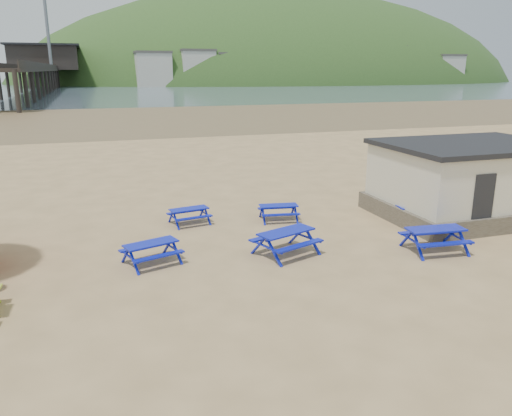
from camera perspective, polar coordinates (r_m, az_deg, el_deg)
name	(u,v)px	position (r m, az deg, el deg)	size (l,w,h in m)	color
ground	(239,249)	(17.59, -1.92, -4.69)	(400.00, 400.00, 0.00)	tan
wet_sand	(125,116)	(71.26, -14.72, 10.15)	(400.00, 400.00, 0.00)	brown
sea	(101,88)	(186.00, -17.29, 12.99)	(400.00, 400.00, 0.00)	#485A67
picnic_table_blue_a	(189,216)	(20.48, -7.63, -0.92)	(1.74, 1.50, 0.65)	#0E30B7
picnic_table_blue_b	(278,213)	(20.79, 2.58, -0.53)	(1.76, 1.51, 0.66)	#0E30B7
picnic_table_blue_c	(418,215)	(21.41, 18.06, -0.71)	(1.96, 1.68, 0.74)	#0E30B7
picnic_table_blue_d	(151,253)	(16.52, -11.86, -5.06)	(2.04, 1.83, 0.72)	#0E30B7
picnic_table_blue_e	(286,243)	(16.98, 3.44, -3.96)	(2.42, 2.19, 0.84)	#0E30B7
picnic_table_blue_f	(435,240)	(18.31, 19.76, -3.43)	(2.13, 1.78, 0.83)	#0E30B7
amenity_block	(469,180)	(23.07, 23.18, 3.00)	(7.40, 5.40, 3.15)	#665B4C
pier	(45,71)	(194.54, -22.94, 14.18)	(24.00, 220.00, 39.29)	black
headland_town	(281,102)	(263.61, 2.87, 12.04)	(264.00, 144.00, 108.00)	#2D4C1E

